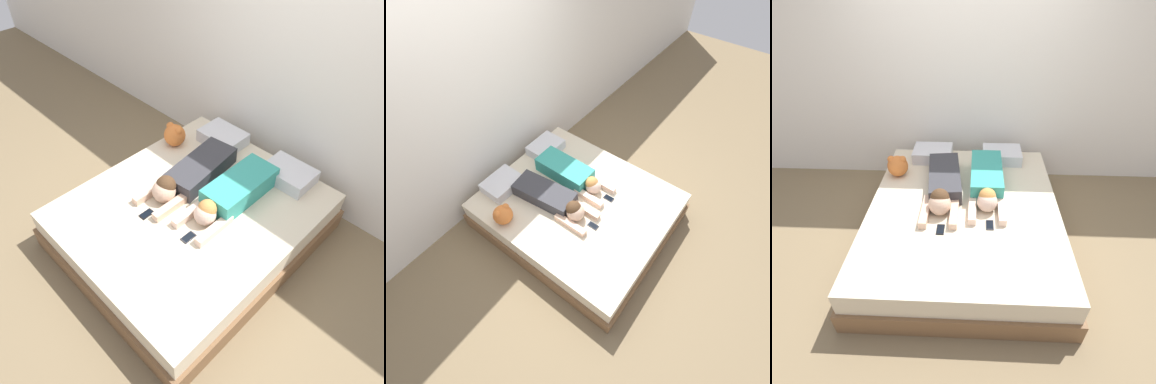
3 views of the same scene
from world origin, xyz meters
TOP-DOWN VIEW (x-y plane):
  - ground_plane at (0.00, 0.00)m, footprint 12.00×12.00m
  - wall_back at (0.00, 1.23)m, footprint 12.00×0.06m
  - bed at (0.00, 0.00)m, footprint 1.84×2.16m
  - pillow_head_left at (-0.40, 0.85)m, footprint 0.44×0.33m
  - pillow_head_right at (0.40, 0.85)m, footprint 0.44×0.33m
  - person_left at (-0.21, 0.18)m, footprint 0.39×1.07m
  - person_right at (0.22, 0.26)m, footprint 0.34×1.02m
  - cell_phone_left at (-0.19, -0.35)m, footprint 0.07×0.12m
  - cell_phone_right at (0.24, -0.28)m, footprint 0.07×0.12m
  - plush_toy at (-0.73, 0.48)m, footprint 0.22×0.22m

SIDE VIEW (x-z plane):
  - ground_plane at x=0.00m, z-range 0.00..0.00m
  - bed at x=0.00m, z-range 0.00..0.41m
  - cell_phone_left at x=-0.19m, z-range 0.42..0.43m
  - cell_phone_right at x=0.24m, z-range 0.42..0.43m
  - pillow_head_left at x=-0.40m, z-range 0.42..0.55m
  - pillow_head_right at x=0.40m, z-range 0.42..0.55m
  - person_left at x=-0.21m, z-range 0.39..0.62m
  - person_right at x=0.22m, z-range 0.40..0.62m
  - plush_toy at x=-0.73m, z-range 0.42..0.65m
  - wall_back at x=0.00m, z-range 0.00..2.60m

